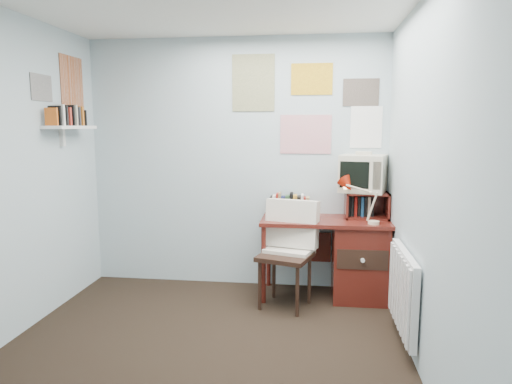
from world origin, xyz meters
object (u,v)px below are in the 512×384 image
crt_tv (363,172)px  radiator (403,291)px  desk (353,256)px  wall_shelf (70,127)px  tv_riser (366,205)px  desk_lamp (374,204)px  desk_chair (285,257)px

crt_tv → radiator: bearing=-63.3°
desk → wall_shelf: (-2.57, -0.38, 1.21)m
tv_riser → desk_lamp: bearing=-82.7°
tv_riser → radiator: 1.15m
desk → tv_riser: 0.51m
crt_tv → radiator: crt_tv is taller
tv_riser → radiator: bearing=-80.7°
desk → desk_chair: size_ratio=1.28×
desk → radiator: 0.97m
desk_chair → tv_riser: size_ratio=2.34×
desk_lamp → crt_tv: crt_tv is taller
desk_lamp → tv_riser: 0.29m
desk → tv_riser: tv_riser is taller
desk_lamp → radiator: bearing=-97.4°
tv_riser → crt_tv: bearing=152.7°
wall_shelf → desk_chair: bearing=2.2°
desk → desk_chair: desk_chair is taller
desk → crt_tv: crt_tv is taller
tv_riser → crt_tv: 0.32m
desk → wall_shelf: size_ratio=1.94×
desk_chair → wall_shelf: (-1.94, -0.07, 1.15)m
desk → radiator: desk is taller
desk_lamp → tv_riser: size_ratio=0.92×
desk_chair → crt_tv: 1.11m
radiator → wall_shelf: (-2.86, 0.55, 1.20)m
desk_chair → wall_shelf: bearing=-160.4°
tv_riser → crt_tv: (-0.04, 0.02, 0.32)m
desk → crt_tv: size_ratio=2.96×
tv_riser → crt_tv: size_ratio=0.99×
desk → desk_lamp: bearing=-47.9°
crt_tv → wall_shelf: size_ratio=0.65×
desk → desk_chair: bearing=-154.1°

